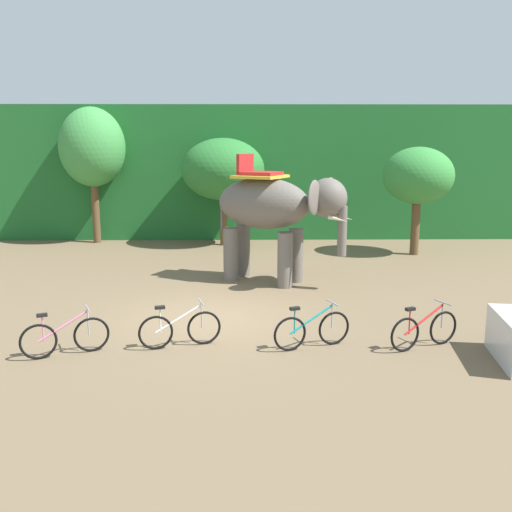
{
  "coord_description": "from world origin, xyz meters",
  "views": [
    {
      "loc": [
        0.9,
        -13.1,
        4.15
      ],
      "look_at": [
        1.12,
        1.0,
        1.3
      ],
      "focal_mm": 40.03,
      "sensor_mm": 36.0,
      "label": 1
    }
  ],
  "objects_px": {
    "tree_center_right": "(92,148)",
    "bike_white": "(180,329)",
    "elephant": "(274,209)",
    "bike_teal": "(312,330)",
    "bike_pink": "(65,337)",
    "tree_center_left": "(418,176)",
    "bike_red": "(424,330)",
    "tree_far_right": "(223,170)"
  },
  "relations": [
    {
      "from": "bike_teal",
      "to": "bike_red",
      "type": "relative_size",
      "value": 1.03
    },
    {
      "from": "elephant",
      "to": "bike_teal",
      "type": "bearing_deg",
      "value": -84.42
    },
    {
      "from": "tree_center_left",
      "to": "bike_white",
      "type": "relative_size",
      "value": 2.39
    },
    {
      "from": "tree_center_right",
      "to": "bike_white",
      "type": "height_order",
      "value": "tree_center_right"
    },
    {
      "from": "tree_center_right",
      "to": "bike_pink",
      "type": "distance_m",
      "value": 13.53
    },
    {
      "from": "tree_far_right",
      "to": "bike_teal",
      "type": "xyz_separation_m",
      "value": [
        2.27,
        -11.79,
        -2.65
      ]
    },
    {
      "from": "bike_pink",
      "to": "bike_white",
      "type": "bearing_deg",
      "value": 11.24
    },
    {
      "from": "tree_center_left",
      "to": "elephant",
      "type": "relative_size",
      "value": 0.96
    },
    {
      "from": "tree_center_right",
      "to": "elephant",
      "type": "distance_m",
      "value": 9.99
    },
    {
      "from": "tree_center_left",
      "to": "bike_teal",
      "type": "bearing_deg",
      "value": -116.81
    },
    {
      "from": "tree_center_right",
      "to": "tree_far_right",
      "type": "bearing_deg",
      "value": -7.11
    },
    {
      "from": "bike_pink",
      "to": "bike_white",
      "type": "height_order",
      "value": "same"
    },
    {
      "from": "bike_white",
      "to": "tree_far_right",
      "type": "bearing_deg",
      "value": 87.91
    },
    {
      "from": "tree_center_right",
      "to": "bike_teal",
      "type": "xyz_separation_m",
      "value": [
        7.55,
        -12.45,
        -3.49
      ]
    },
    {
      "from": "bike_pink",
      "to": "bike_teal",
      "type": "height_order",
      "value": "same"
    },
    {
      "from": "tree_center_left",
      "to": "bike_teal",
      "type": "distance_m",
      "value": 11.14
    },
    {
      "from": "tree_center_left",
      "to": "elephant",
      "type": "xyz_separation_m",
      "value": [
        -5.44,
        -4.16,
        -0.69
      ]
    },
    {
      "from": "bike_pink",
      "to": "bike_white",
      "type": "distance_m",
      "value": 2.24
    },
    {
      "from": "tree_far_right",
      "to": "bike_teal",
      "type": "distance_m",
      "value": 12.29
    },
    {
      "from": "tree_center_left",
      "to": "elephant",
      "type": "distance_m",
      "value": 6.88
    },
    {
      "from": "tree_center_right",
      "to": "bike_white",
      "type": "xyz_separation_m",
      "value": [
        4.86,
        -12.36,
        -3.49
      ]
    },
    {
      "from": "tree_center_right",
      "to": "bike_teal",
      "type": "height_order",
      "value": "tree_center_right"
    },
    {
      "from": "bike_white",
      "to": "bike_red",
      "type": "distance_m",
      "value": 4.98
    },
    {
      "from": "tree_far_right",
      "to": "tree_center_left",
      "type": "xyz_separation_m",
      "value": [
        7.16,
        -2.1,
        -0.14
      ]
    },
    {
      "from": "tree_center_left",
      "to": "bike_red",
      "type": "height_order",
      "value": "tree_center_left"
    },
    {
      "from": "elephant",
      "to": "bike_red",
      "type": "xyz_separation_m",
      "value": [
        2.82,
        -5.58,
        -1.82
      ]
    },
    {
      "from": "tree_far_right",
      "to": "elephant",
      "type": "bearing_deg",
      "value": -74.58
    },
    {
      "from": "bike_teal",
      "to": "tree_far_right",
      "type": "bearing_deg",
      "value": 100.88
    },
    {
      "from": "bike_red",
      "to": "bike_teal",
      "type": "bearing_deg",
      "value": 178.86
    },
    {
      "from": "tree_far_right",
      "to": "bike_white",
      "type": "height_order",
      "value": "tree_far_right"
    },
    {
      "from": "tree_center_right",
      "to": "elephant",
      "type": "relative_size",
      "value": 1.34
    },
    {
      "from": "tree_center_left",
      "to": "bike_red",
      "type": "xyz_separation_m",
      "value": [
        -2.62,
        -9.74,
        -2.51
      ]
    },
    {
      "from": "bike_white",
      "to": "bike_teal",
      "type": "distance_m",
      "value": 2.69
    },
    {
      "from": "bike_teal",
      "to": "bike_red",
      "type": "height_order",
      "value": "same"
    },
    {
      "from": "tree_center_left",
      "to": "bike_white",
      "type": "distance_m",
      "value": 12.49
    },
    {
      "from": "bike_teal",
      "to": "bike_pink",
      "type": "bearing_deg",
      "value": -175.98
    },
    {
      "from": "tree_far_right",
      "to": "bike_pink",
      "type": "relative_size",
      "value": 2.69
    },
    {
      "from": "tree_far_right",
      "to": "bike_white",
      "type": "xyz_separation_m",
      "value": [
        -0.43,
        -11.7,
        -2.65
      ]
    },
    {
      "from": "tree_center_left",
      "to": "elephant",
      "type": "height_order",
      "value": "tree_center_left"
    },
    {
      "from": "bike_red",
      "to": "bike_white",
      "type": "bearing_deg",
      "value": 178.4
    },
    {
      "from": "bike_pink",
      "to": "bike_red",
      "type": "bearing_deg",
      "value": 2.38
    },
    {
      "from": "tree_far_right",
      "to": "bike_white",
      "type": "bearing_deg",
      "value": -92.09
    }
  ]
}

